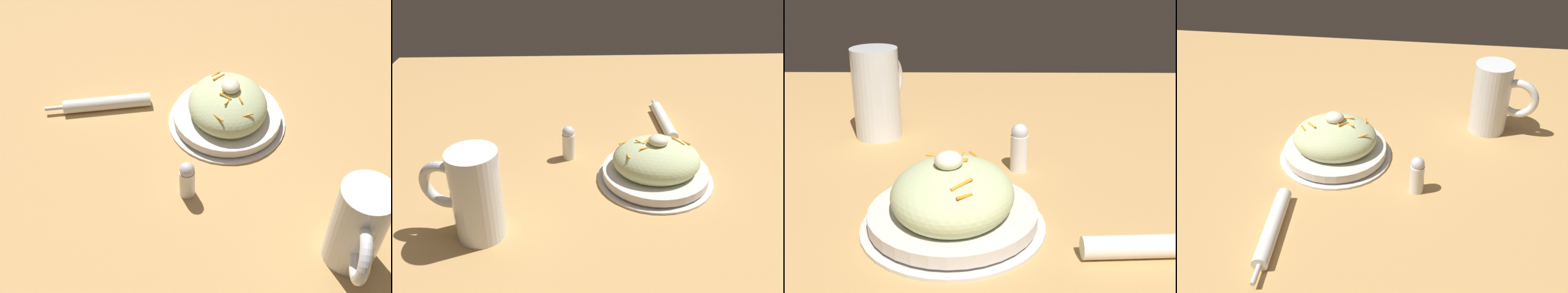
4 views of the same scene
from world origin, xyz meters
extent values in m
plane|color=tan|center=(0.00, 0.00, 0.00)|extent=(1.43, 1.43, 0.00)
cylinder|color=silver|center=(0.05, -0.07, 0.00)|extent=(0.23, 0.23, 0.01)
cylinder|color=silver|center=(0.05, -0.07, 0.02)|extent=(0.21, 0.21, 0.02)
ellipsoid|color=beige|center=(0.05, -0.07, 0.05)|extent=(0.17, 0.15, 0.08)
cylinder|color=orange|center=(-0.01, -0.05, 0.07)|extent=(0.03, 0.02, 0.00)
cylinder|color=orange|center=(0.02, -0.07, 0.08)|extent=(0.02, 0.01, 0.01)
cylinder|color=orange|center=(0.03, -0.07, 0.08)|extent=(0.02, 0.02, 0.01)
cylinder|color=orange|center=(0.02, -0.09, 0.08)|extent=(0.02, 0.01, 0.00)
cylinder|color=orange|center=(0.09, -0.06, 0.08)|extent=(0.02, 0.03, 0.01)
cylinder|color=orange|center=(-0.01, -0.10, 0.07)|extent=(0.01, 0.02, 0.01)
cylinder|color=orange|center=(0.04, -0.09, 0.08)|extent=(0.01, 0.02, 0.01)
cylinder|color=orange|center=(0.04, -0.06, 0.08)|extent=(0.01, 0.02, 0.00)
cylinder|color=orange|center=(0.11, -0.06, 0.07)|extent=(0.01, 0.02, 0.00)
ellipsoid|color=#EFEACC|center=(0.05, -0.08, 0.09)|extent=(0.04, 0.03, 0.02)
cylinder|color=white|center=(-0.26, -0.22, 0.08)|extent=(0.08, 0.08, 0.16)
cylinder|color=#B76B14|center=(-0.26, -0.22, 0.05)|extent=(0.07, 0.07, 0.11)
cylinder|color=white|center=(-0.26, -0.22, 0.11)|extent=(0.07, 0.07, 0.01)
torus|color=white|center=(-0.32, -0.21, 0.09)|extent=(0.09, 0.04, 0.09)
cylinder|color=white|center=(0.11, 0.16, 0.01)|extent=(0.04, 0.17, 0.03)
cylinder|color=white|center=(-0.12, 0.02, 0.03)|extent=(0.03, 0.03, 0.06)
sphere|color=silver|center=(-0.12, 0.02, 0.06)|extent=(0.03, 0.03, 0.03)
camera|label=1|loc=(-0.68, 0.05, 0.72)|focal=48.37mm
camera|label=2|loc=(-0.11, -0.79, 0.49)|focal=40.21mm
camera|label=3|loc=(0.63, -0.04, 0.34)|focal=49.09mm
camera|label=4|loc=(-0.13, 0.73, 0.58)|focal=44.43mm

